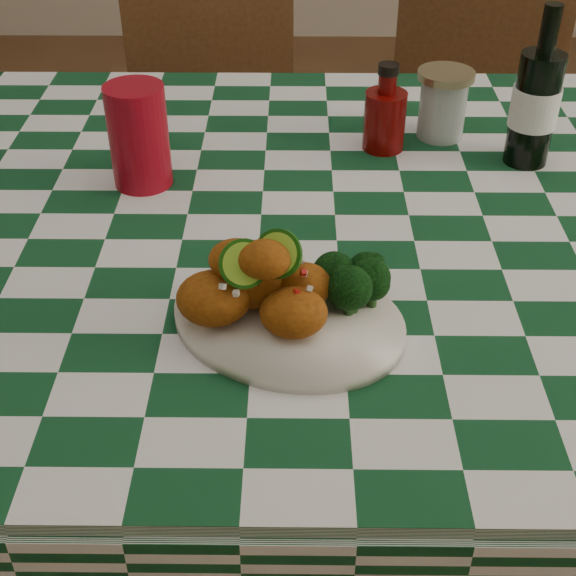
# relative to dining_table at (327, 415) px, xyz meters

# --- Properties ---
(ground) EXTENTS (5.00, 5.00, 0.00)m
(ground) POSITION_rel_dining_table_xyz_m (0.00, 0.00, -0.39)
(ground) COLOR brown
(ground) RESTS_ON ground
(dining_table) EXTENTS (1.66, 1.06, 0.79)m
(dining_table) POSITION_rel_dining_table_xyz_m (0.00, 0.00, 0.00)
(dining_table) COLOR #104121
(dining_table) RESTS_ON ground
(plate) EXTENTS (0.33, 0.30, 0.02)m
(plate) POSITION_rel_dining_table_xyz_m (-0.06, -0.25, 0.40)
(plate) COLOR silver
(plate) RESTS_ON dining_table
(fried_chicken_pile) EXTENTS (0.16, 0.11, 0.10)m
(fried_chicken_pile) POSITION_rel_dining_table_xyz_m (-0.09, -0.25, 0.46)
(fried_chicken_pile) COLOR #954B0E
(fried_chicken_pile) RESTS_ON plate
(broccoli_side) EXTENTS (0.08, 0.08, 0.06)m
(broccoli_side) POSITION_rel_dining_table_xyz_m (0.01, -0.23, 0.44)
(broccoli_side) COLOR black
(broccoli_side) RESTS_ON plate
(red_tumbler) EXTENTS (0.11, 0.11, 0.15)m
(red_tumbler) POSITION_rel_dining_table_xyz_m (-0.28, 0.09, 0.47)
(red_tumbler) COLOR maroon
(red_tumbler) RESTS_ON dining_table
(ketchup_bottle) EXTENTS (0.08, 0.08, 0.14)m
(ketchup_bottle) POSITION_rel_dining_table_xyz_m (0.08, 0.21, 0.46)
(ketchup_bottle) COLOR #5F0604
(ketchup_bottle) RESTS_ON dining_table
(mason_jar) EXTENTS (0.11, 0.11, 0.11)m
(mason_jar) POSITION_rel_dining_table_xyz_m (0.18, 0.25, 0.45)
(mason_jar) COLOR #B2BCBA
(mason_jar) RESTS_ON dining_table
(beer_bottle) EXTENTS (0.09, 0.09, 0.24)m
(beer_bottle) POSITION_rel_dining_table_xyz_m (0.30, 0.16, 0.51)
(beer_bottle) COLOR black
(beer_bottle) RESTS_ON dining_table
(wooden_chair_left) EXTENTS (0.46, 0.47, 0.87)m
(wooden_chair_left) POSITION_rel_dining_table_xyz_m (-0.23, 0.74, 0.04)
(wooden_chair_left) COLOR #472814
(wooden_chair_left) RESTS_ON ground
(wooden_chair_right) EXTENTS (0.49, 0.50, 0.89)m
(wooden_chair_right) POSITION_rel_dining_table_xyz_m (0.35, 0.76, 0.05)
(wooden_chair_right) COLOR #472814
(wooden_chair_right) RESTS_ON ground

